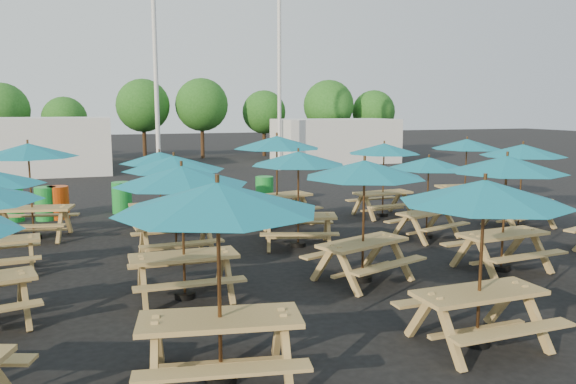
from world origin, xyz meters
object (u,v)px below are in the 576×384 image
object	(u,v)px
picnic_unit_3	(28,155)
picnic_unit_7	(159,161)
picnic_unit_5	(182,182)
picnic_unit_9	(364,175)
waste_bin_2	(58,203)
picnic_unit_19	(467,147)
picnic_unit_6	(174,168)
waste_bin_1	(46,203)
picnic_unit_10	(298,163)
picnic_unit_13	(507,170)
waste_bin_4	(264,191)
picnic_unit_15	(384,152)
waste_bin_3	(122,198)
picnic_unit_8	(484,200)
waste_bin_0	(13,205)
picnic_unit_14	(429,167)
picnic_unit_4	(218,207)
picnic_unit_18	(523,154)
picnic_unit_11	(277,147)

from	to	relation	value
picnic_unit_3	picnic_unit_7	distance (m)	3.20
picnic_unit_5	picnic_unit_9	size ratio (longest dim) A/B	0.80
waste_bin_2	picnic_unit_19	bearing A→B (deg)	-11.44
waste_bin_2	picnic_unit_6	bearing A→B (deg)	-63.64
picnic_unit_5	waste_bin_1	world-z (taller)	picnic_unit_5
picnic_unit_10	picnic_unit_13	distance (m)	4.57
picnic_unit_9	waste_bin_4	bearing A→B (deg)	65.91
picnic_unit_15	waste_bin_3	xyz separation A→B (m)	(-7.51, 3.13, -1.47)
picnic_unit_8	waste_bin_2	size ratio (longest dim) A/B	2.43
picnic_unit_10	waste_bin_0	size ratio (longest dim) A/B	2.88
picnic_unit_8	picnic_unit_9	distance (m)	3.18
picnic_unit_7	picnic_unit_14	xyz separation A→B (m)	(6.26, -3.26, -0.05)
picnic_unit_15	waste_bin_2	distance (m)	9.86
picnic_unit_4	picnic_unit_13	distance (m)	7.01
waste_bin_2	picnic_unit_8	bearing A→B (deg)	-62.40
picnic_unit_14	picnic_unit_18	distance (m)	3.18
picnic_unit_4	picnic_unit_18	xyz separation A→B (m)	(9.71, 6.06, -0.13)
picnic_unit_13	picnic_unit_18	size ratio (longest dim) A/B	1.00
picnic_unit_18	waste_bin_3	bearing A→B (deg)	144.45
picnic_unit_13	picnic_unit_14	size ratio (longest dim) A/B	0.99
picnic_unit_10	picnic_unit_13	size ratio (longest dim) A/B	1.12
picnic_unit_9	picnic_unit_15	bearing A→B (deg)	38.37
picnic_unit_8	picnic_unit_19	distance (m)	11.11
picnic_unit_8	waste_bin_3	bearing A→B (deg)	107.66
picnic_unit_3	picnic_unit_8	distance (m)	11.11
picnic_unit_19	picnic_unit_7	bearing A→B (deg)	-169.93
picnic_unit_6	picnic_unit_15	bearing A→B (deg)	18.51
picnic_unit_11	picnic_unit_3	bearing A→B (deg)	162.34
waste_bin_0	waste_bin_3	size ratio (longest dim) A/B	1.00
picnic_unit_3	picnic_unit_8	bearing A→B (deg)	-42.38
picnic_unit_5	waste_bin_1	size ratio (longest dim) A/B	2.39
picnic_unit_4	picnic_unit_6	bearing A→B (deg)	97.00
picnic_unit_18	waste_bin_3	world-z (taller)	picnic_unit_18
waste_bin_2	waste_bin_4	world-z (taller)	same
picnic_unit_6	picnic_unit_18	xyz separation A→B (m)	(9.42, 0.06, 0.04)
picnic_unit_15	waste_bin_0	size ratio (longest dim) A/B	2.45
picnic_unit_11	picnic_unit_13	xyz separation A→B (m)	(2.93, -5.86, -0.14)
picnic_unit_14	picnic_unit_7	bearing A→B (deg)	135.53
picnic_unit_4	picnic_unit_19	bearing A→B (deg)	51.50
picnic_unit_8	picnic_unit_10	size ratio (longest dim) A/B	0.85
picnic_unit_13	waste_bin_3	bearing A→B (deg)	122.63
waste_bin_4	picnic_unit_10	bearing A→B (deg)	-98.67
picnic_unit_4	waste_bin_2	xyz separation A→B (m)	(-2.44, 11.50, -1.67)
picnic_unit_4	picnic_unit_18	distance (m)	11.44
picnic_unit_19	waste_bin_0	size ratio (longest dim) A/B	2.68
picnic_unit_4	picnic_unit_9	bearing A→B (deg)	51.64
picnic_unit_6	picnic_unit_9	bearing A→B (deg)	-46.92
picnic_unit_18	waste_bin_3	distance (m)	11.93
picnic_unit_7	picnic_unit_13	world-z (taller)	picnic_unit_13
picnic_unit_3	picnic_unit_11	size ratio (longest dim) A/B	0.93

